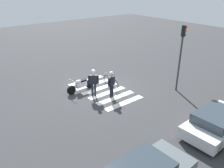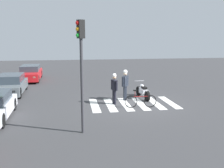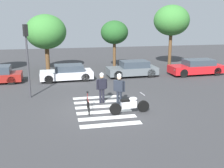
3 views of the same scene
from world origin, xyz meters
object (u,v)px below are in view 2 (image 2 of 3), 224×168
at_px(officer_on_foot, 125,82).
at_px(officer_by_motorcycle, 114,86).
at_px(car_red_convertible, 30,73).
at_px(traffic_light_pole, 81,59).
at_px(car_grey_coupe, 11,85).
at_px(leaning_bicycle, 141,101).
at_px(police_motorcycle, 143,91).

bearing_deg(officer_on_foot, officer_by_motorcycle, 135.64).
relative_size(car_red_convertible, traffic_light_pole, 1.05).
bearing_deg(officer_on_foot, car_grey_coupe, 68.45).
bearing_deg(leaning_bicycle, traffic_light_pole, 134.32).
distance_m(police_motorcycle, car_red_convertible, 11.62).
xyz_separation_m(officer_on_foot, officer_by_motorcycle, (-0.84, 0.82, -0.06)).
bearing_deg(leaning_bicycle, car_red_convertible, 35.56).
height_order(leaning_bicycle, officer_on_foot, officer_on_foot).
relative_size(officer_on_foot, officer_by_motorcycle, 1.05).
relative_size(leaning_bicycle, car_red_convertible, 0.38).
relative_size(officer_by_motorcycle, car_grey_coupe, 0.43).
bearing_deg(traffic_light_pole, leaning_bicycle, -45.68).
bearing_deg(traffic_light_pole, officer_by_motorcycle, -25.56).
relative_size(officer_on_foot, car_grey_coupe, 0.45).
bearing_deg(officer_by_motorcycle, leaning_bicycle, -126.46).
distance_m(officer_by_motorcycle, car_grey_coupe, 7.56).
xyz_separation_m(leaning_bicycle, car_grey_coupe, (4.72, 7.86, 0.26)).
bearing_deg(car_red_convertible, officer_on_foot, -141.02).
xyz_separation_m(officer_on_foot, car_grey_coupe, (2.91, 7.37, -0.47)).
distance_m(police_motorcycle, officer_on_foot, 1.40).
bearing_deg(officer_by_motorcycle, car_red_convertible, 32.99).
distance_m(car_grey_coupe, car_red_convertible, 5.67).
distance_m(car_grey_coupe, traffic_light_pole, 9.47).
height_order(officer_on_foot, car_grey_coupe, officer_on_foot).
relative_size(police_motorcycle, car_red_convertible, 0.46).
bearing_deg(officer_on_foot, traffic_light_pole, 150.69).
distance_m(car_red_convertible, traffic_light_pole, 14.42).
relative_size(leaning_bicycle, officer_by_motorcycle, 0.99).
relative_size(car_grey_coupe, car_red_convertible, 0.90).
bearing_deg(police_motorcycle, officer_by_motorcycle, 118.79).
xyz_separation_m(officer_by_motorcycle, car_red_convertible, (9.41, 6.11, -0.40)).
xyz_separation_m(officer_on_foot, traffic_light_pole, (-5.06, 2.84, 1.89)).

